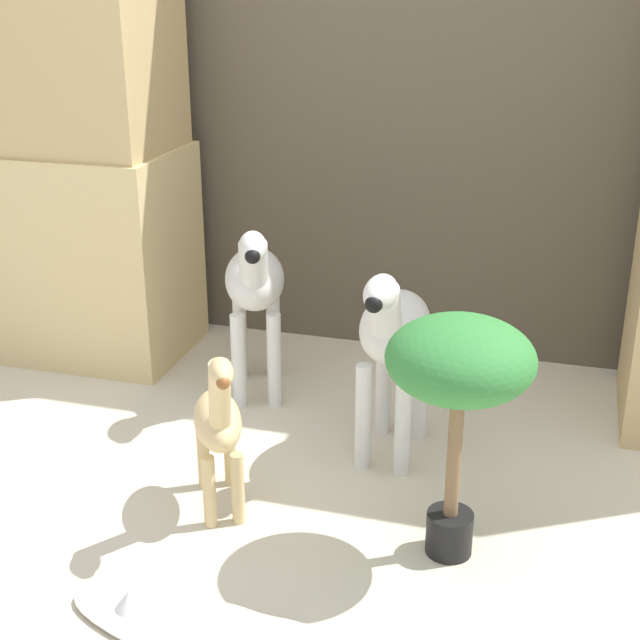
% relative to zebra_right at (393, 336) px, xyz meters
% --- Properties ---
extents(ground_plane, '(14.00, 14.00, 0.00)m').
position_rel_zebra_right_xyz_m(ground_plane, '(-0.12, -0.59, -0.41)').
color(ground_plane, beige).
extents(wall_back, '(6.40, 0.08, 2.20)m').
position_rel_zebra_right_xyz_m(wall_back, '(-0.12, 0.90, 0.69)').
color(wall_back, brown).
rests_on(wall_back, ground_plane).
extents(rock_pillar_left, '(0.71, 0.53, 1.51)m').
position_rel_zebra_right_xyz_m(rock_pillar_left, '(-1.29, 0.51, 0.33)').
color(rock_pillar_left, '#DBC184').
rests_on(rock_pillar_left, ground_plane).
extents(zebra_right, '(0.22, 0.45, 0.65)m').
position_rel_zebra_right_xyz_m(zebra_right, '(0.00, 0.00, 0.00)').
color(zebra_right, silver).
rests_on(zebra_right, ground_plane).
extents(zebra_left, '(0.30, 0.46, 0.65)m').
position_rel_zebra_right_xyz_m(zebra_left, '(-0.54, 0.29, 0.00)').
color(zebra_left, silver).
rests_on(zebra_left, ground_plane).
extents(giraffe_figurine, '(0.27, 0.39, 0.53)m').
position_rel_zebra_right_xyz_m(giraffe_figurine, '(-0.39, -0.42, -0.13)').
color(giraffe_figurine, '#E0C184').
rests_on(giraffe_figurine, ground_plane).
extents(potted_palm_front, '(0.36, 0.36, 0.65)m').
position_rel_zebra_right_xyz_m(potted_palm_front, '(0.25, -0.44, 0.11)').
color(potted_palm_front, black).
rests_on(potted_palm_front, ground_plane).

